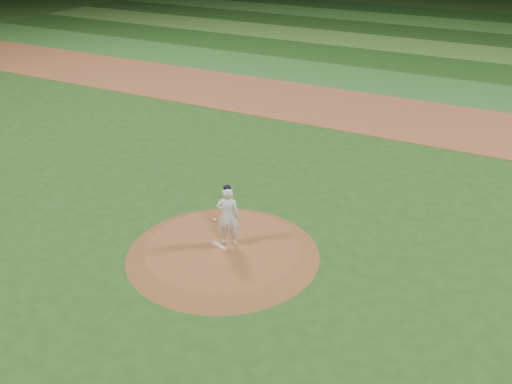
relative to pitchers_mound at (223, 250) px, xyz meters
name	(u,v)px	position (x,y,z in m)	size (l,w,h in m)	color
ground	(223,254)	(0.00, 0.00, -0.12)	(120.00, 120.00, 0.00)	#254E19
infield_dirt_band	(373,113)	(0.00, 14.00, -0.12)	(70.00, 6.00, 0.02)	brown
outfield_stripe_0	(403,85)	(0.00, 19.50, -0.12)	(70.00, 5.00, 0.02)	#2E6926
outfield_stripe_1	(425,65)	(0.00, 24.50, -0.12)	(70.00, 5.00, 0.02)	#1D4516
outfield_stripe_2	(441,49)	(0.00, 29.50, -0.12)	(70.00, 5.00, 0.02)	#41762A
outfield_stripe_3	(455,36)	(0.00, 34.50, -0.12)	(70.00, 5.00, 0.02)	#1E4315
outfield_stripe_4	(467,25)	(0.00, 39.50, -0.12)	(70.00, 5.00, 0.02)	#377229
outfield_stripe_5	(477,16)	(0.00, 44.50, -0.12)	(70.00, 5.00, 0.02)	#1B4415
pitchers_mound	(223,250)	(0.00, 0.00, 0.00)	(5.50, 5.50, 0.25)	brown
pitching_rubber	(220,246)	(-0.09, -0.03, 0.14)	(0.53, 0.13, 0.03)	beige
rosin_bag	(215,220)	(-0.98, 1.15, 0.16)	(0.13, 0.13, 0.07)	white
pitcher_on_mound	(228,216)	(0.05, 0.22, 1.04)	(0.77, 0.65, 1.85)	white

